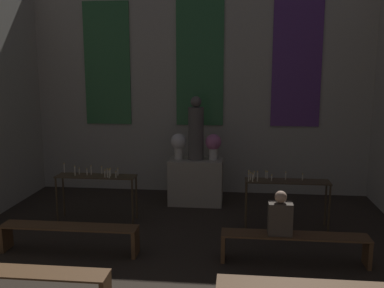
% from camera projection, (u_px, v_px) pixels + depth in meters
% --- Properties ---
extents(wall_back, '(8.04, 0.16, 5.06)m').
position_uv_depth(wall_back, '(200.00, 85.00, 9.95)').
color(wall_back, '#B2AD9E').
rests_on(wall_back, ground_plane).
extents(altar, '(1.16, 0.66, 0.99)m').
position_uv_depth(altar, '(196.00, 181.00, 9.35)').
color(altar, '#ADA38E').
rests_on(altar, ground_plane).
extents(statue, '(0.33, 0.33, 1.36)m').
position_uv_depth(statue, '(196.00, 131.00, 9.15)').
color(statue, '#5B5651').
rests_on(statue, altar).
extents(flower_vase_left, '(0.34, 0.34, 0.56)m').
position_uv_depth(flower_vase_left, '(179.00, 144.00, 9.24)').
color(flower_vase_left, beige).
rests_on(flower_vase_left, altar).
extents(flower_vase_right, '(0.34, 0.34, 0.56)m').
position_uv_depth(flower_vase_right, '(213.00, 144.00, 9.16)').
color(flower_vase_right, beige).
rests_on(flower_vase_right, altar).
extents(candle_rack_left, '(1.55, 0.39, 1.09)m').
position_uv_depth(candle_rack_left, '(96.00, 182.00, 8.25)').
color(candle_rack_left, '#473823').
rests_on(candle_rack_left, ground_plane).
extents(candle_rack_right, '(1.55, 0.39, 1.09)m').
position_uv_depth(candle_rack_right, '(286.00, 187.00, 7.87)').
color(candle_rack_right, '#473823').
rests_on(candle_rack_right, ground_plane).
extents(pew_third_left, '(2.22, 0.36, 0.45)m').
position_uv_depth(pew_third_left, '(21.00, 279.00, 5.33)').
color(pew_third_left, brown).
rests_on(pew_third_left, ground_plane).
extents(pew_back_left, '(2.22, 0.36, 0.45)m').
position_uv_depth(pew_back_left, '(69.00, 233.00, 6.85)').
color(pew_back_left, brown).
rests_on(pew_back_left, ground_plane).
extents(pew_back_right, '(2.22, 0.36, 0.45)m').
position_uv_depth(pew_back_right, '(294.00, 242.00, 6.48)').
color(pew_back_right, brown).
rests_on(pew_back_right, ground_plane).
extents(person_seated, '(0.36, 0.24, 0.68)m').
position_uv_depth(person_seated, '(280.00, 216.00, 6.43)').
color(person_seated, '#4C4238').
rests_on(person_seated, pew_back_right).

